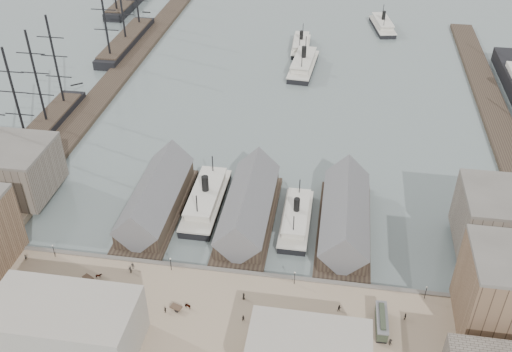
% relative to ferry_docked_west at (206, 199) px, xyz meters
% --- Properties ---
extents(ground, '(900.00, 900.00, 0.00)m').
position_rel_ferry_docked_west_xyz_m(ground, '(13.00, -21.62, -2.51)').
color(ground, '#576563').
rests_on(ground, ground).
extents(quay, '(180.00, 30.00, 2.00)m').
position_rel_ferry_docked_west_xyz_m(quay, '(13.00, -41.62, -1.51)').
color(quay, gray).
rests_on(quay, ground).
extents(seawall, '(180.00, 1.20, 2.30)m').
position_rel_ferry_docked_west_xyz_m(seawall, '(13.00, -26.82, -1.36)').
color(seawall, '#59544C').
rests_on(seawall, ground).
extents(west_wharf, '(10.00, 220.00, 1.60)m').
position_rel_ferry_docked_west_xyz_m(west_wharf, '(-55.00, 78.38, -1.71)').
color(west_wharf, '#2D231C').
rests_on(west_wharf, ground).
extents(east_wharf, '(10.00, 180.00, 1.60)m').
position_rel_ferry_docked_west_xyz_m(east_wharf, '(91.00, 68.38, -1.71)').
color(east_wharf, '#2D231C').
rests_on(east_wharf, ground).
extents(ferry_shed_west, '(14.00, 42.00, 12.60)m').
position_rel_ferry_docked_west_xyz_m(ferry_shed_west, '(-13.00, -4.74, 2.13)').
color(ferry_shed_west, '#2D231C').
rests_on(ferry_shed_west, ground).
extents(ferry_shed_center, '(14.00, 42.00, 12.60)m').
position_rel_ferry_docked_west_xyz_m(ferry_shed_center, '(13.00, -4.74, 2.13)').
color(ferry_shed_center, '#2D231C').
rests_on(ferry_shed_center, ground).
extents(ferry_shed_east, '(14.00, 42.00, 12.60)m').
position_rel_ferry_docked_west_xyz_m(ferry_shed_east, '(39.00, -4.74, 2.13)').
color(ferry_shed_east, '#2D231C').
rests_on(ferry_shed_east, ground).
extents(warehouse_west_back, '(26.00, 20.00, 14.00)m').
position_rel_ferry_docked_west_xyz_m(warehouse_west_back, '(-57.00, -3.62, 6.49)').
color(warehouse_west_back, '#60564C').
rests_on(warehouse_west_back, west_land).
extents(street_bldg_west, '(30.00, 16.00, 12.00)m').
position_rel_ferry_docked_west_xyz_m(street_bldg_west, '(-17.00, -53.62, 5.49)').
color(street_bldg_west, gray).
rests_on(street_bldg_west, quay).
extents(lamp_post_far_w, '(0.44, 0.44, 3.92)m').
position_rel_ferry_docked_west_xyz_m(lamp_post_far_w, '(-32.00, -28.62, 2.20)').
color(lamp_post_far_w, black).
rests_on(lamp_post_far_w, quay).
extents(lamp_post_near_w, '(0.44, 0.44, 3.92)m').
position_rel_ferry_docked_west_xyz_m(lamp_post_near_w, '(-2.00, -28.62, 2.20)').
color(lamp_post_near_w, black).
rests_on(lamp_post_near_w, quay).
extents(lamp_post_near_e, '(0.44, 0.44, 3.92)m').
position_rel_ferry_docked_west_xyz_m(lamp_post_near_e, '(28.00, -28.62, 2.20)').
color(lamp_post_near_e, black).
rests_on(lamp_post_near_e, quay).
extents(lamp_post_far_e, '(0.44, 0.44, 3.92)m').
position_rel_ferry_docked_west_xyz_m(lamp_post_far_e, '(58.00, -28.62, 2.20)').
color(lamp_post_far_e, black).
rests_on(lamp_post_far_e, quay).
extents(ferry_docked_west, '(9.00, 29.99, 10.71)m').
position_rel_ferry_docked_west_xyz_m(ferry_docked_west, '(0.00, 0.00, 0.00)').
color(ferry_docked_west, black).
rests_on(ferry_docked_west, ground).
extents(ferry_docked_east, '(7.64, 25.47, 9.10)m').
position_rel_ferry_docked_west_xyz_m(ferry_docked_east, '(26.00, -4.02, -0.38)').
color(ferry_docked_east, black).
rests_on(ferry_docked_east, ground).
extents(ferry_open_near, '(11.22, 30.90, 10.83)m').
position_rel_ferry_docked_west_xyz_m(ferry_open_near, '(19.06, 96.88, 0.03)').
color(ferry_open_near, black).
rests_on(ferry_open_near, ground).
extents(ferry_open_mid, '(8.39, 25.44, 9.00)m').
position_rel_ferry_docked_west_xyz_m(ferry_open_mid, '(16.06, 118.92, -0.40)').
color(ferry_open_mid, black).
rests_on(ferry_open_mid, ground).
extents(ferry_open_far, '(12.91, 27.52, 9.46)m').
position_rel_ferry_docked_west_xyz_m(ferry_open_far, '(52.88, 149.84, -0.29)').
color(ferry_open_far, black).
rests_on(ferry_open_far, ground).
extents(sailing_ship_near, '(8.71, 60.01, 35.81)m').
position_rel_ferry_docked_west_xyz_m(sailing_ship_near, '(-64.00, 26.63, 0.12)').
color(sailing_ship_near, black).
rests_on(sailing_ship_near, ground).
extents(sailing_ship_mid, '(9.52, 55.00, 39.13)m').
position_rel_ferry_docked_west_xyz_m(sailing_ship_mid, '(-62.71, 110.05, 0.29)').
color(sailing_ship_mid, black).
rests_on(sailing_ship_mid, ground).
extents(sailing_ship_far, '(9.51, 52.82, 39.09)m').
position_rel_ferry_docked_west_xyz_m(sailing_ship_far, '(-80.35, 164.83, 0.31)').
color(sailing_ship_far, black).
rests_on(sailing_ship_far, ground).
extents(tram, '(2.70, 9.51, 3.36)m').
position_rel_ferry_docked_west_xyz_m(tram, '(47.87, -38.73, 1.21)').
color(tram, black).
rests_on(tram, quay).
extents(horse_cart_left, '(4.62, 3.39, 1.43)m').
position_rel_ferry_docked_west_xyz_m(horse_cart_left, '(-19.09, -34.38, 0.25)').
color(horse_cart_left, black).
rests_on(horse_cart_left, quay).
extents(horse_cart_center, '(4.92, 2.62, 1.52)m').
position_rel_ferry_docked_west_xyz_m(horse_cart_center, '(4.22, -40.31, 0.28)').
color(horse_cart_center, black).
rests_on(horse_cart_center, quay).
extents(horse_cart_right, '(4.80, 2.48, 1.59)m').
position_rel_ferry_docked_west_xyz_m(horse_cart_right, '(32.81, -46.01, 0.30)').
color(horse_cart_right, black).
rests_on(horse_cart_right, quay).
extents(pedestrian_0, '(0.70, 0.75, 1.66)m').
position_rel_ferry_docked_west_xyz_m(pedestrian_0, '(-38.62, -30.78, 0.32)').
color(pedestrian_0, black).
rests_on(pedestrian_0, quay).
extents(pedestrian_1, '(0.92, 0.81, 1.62)m').
position_rel_ferry_docked_west_xyz_m(pedestrian_1, '(-21.58, -44.09, 0.30)').
color(pedestrian_1, black).
rests_on(pedestrian_1, quay).
extents(pedestrian_2, '(1.09, 0.68, 1.61)m').
position_rel_ferry_docked_west_xyz_m(pedestrian_2, '(-11.40, -29.62, 0.30)').
color(pedestrian_2, black).
rests_on(pedestrian_2, quay).
extents(pedestrian_3, '(0.54, 0.97, 1.57)m').
position_rel_ferry_docked_west_xyz_m(pedestrian_3, '(0.38, -41.80, 0.28)').
color(pedestrian_3, black).
rests_on(pedestrian_3, quay).
extents(pedestrian_4, '(0.65, 0.92, 1.78)m').
position_rel_ferry_docked_west_xyz_m(pedestrian_4, '(16.98, -35.14, 0.38)').
color(pedestrian_4, black).
rests_on(pedestrian_4, quay).
extents(pedestrian_5, '(0.77, 0.70, 1.73)m').
position_rel_ferry_docked_west_xyz_m(pedestrian_5, '(18.00, -41.52, 0.36)').
color(pedestrian_5, black).
rests_on(pedestrian_5, quay).
extents(pedestrian_6, '(1.07, 0.96, 1.81)m').
position_rel_ferry_docked_west_xyz_m(pedestrian_6, '(38.78, -35.42, 0.40)').
color(pedestrian_6, black).
rests_on(pedestrian_6, quay).
extents(pedestrian_7, '(1.18, 1.26, 1.71)m').
position_rel_ferry_docked_west_xyz_m(pedestrian_7, '(49.72, -43.15, 0.35)').
color(pedestrian_7, black).
rests_on(pedestrian_7, quay).
extents(pedestrian_8, '(0.57, 1.11, 1.82)m').
position_rel_ferry_docked_west_xyz_m(pedestrian_8, '(53.23, -35.50, 0.40)').
color(pedestrian_8, black).
rests_on(pedestrian_8, quay).
extents(pedestrian_9, '(0.91, 0.70, 1.65)m').
position_rel_ferry_docked_west_xyz_m(pedestrian_9, '(64.68, -40.64, 0.32)').
color(pedestrian_9, black).
rests_on(pedestrian_9, quay).
extents(pedestrian_10, '(1.31, 1.07, 1.77)m').
position_rel_ferry_docked_west_xyz_m(pedestrian_10, '(-11.50, -31.09, 0.38)').
color(pedestrian_10, black).
rests_on(pedestrian_10, quay).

